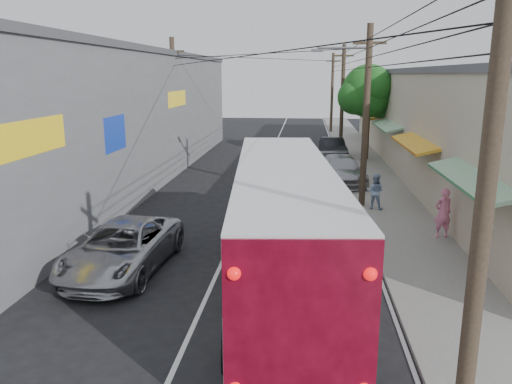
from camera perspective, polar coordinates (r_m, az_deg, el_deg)
ground at (r=11.32m, az=-8.86°, el=-18.38°), size 120.00×120.00×0.00m
sidewalk at (r=30.13m, az=13.03°, el=1.77°), size 3.00×80.00×0.12m
building_right at (r=32.52m, az=20.81°, el=7.59°), size 7.09×40.00×6.25m
building_left at (r=29.54m, az=-16.57°, el=8.39°), size 7.20×36.00×7.25m
utility_poles at (r=29.68m, az=6.80°, el=9.78°), size 11.80×45.28×8.00m
street_tree at (r=35.59m, az=12.82°, el=11.00°), size 4.40×4.00×6.60m
coach_bus at (r=14.02m, az=3.14°, el=-3.69°), size 3.68×12.37×3.51m
jeepney at (r=15.90m, az=-14.97°, el=-6.13°), size 2.80×5.51×1.49m
parked_suv at (r=27.85m, az=9.72°, el=2.46°), size 2.79×5.45×1.51m
parked_car_mid at (r=29.77m, az=7.93°, el=3.17°), size 2.20×4.45×1.46m
parked_car_far at (r=36.72m, az=8.79°, el=5.02°), size 1.96×4.46×1.43m
pedestrian_near at (r=19.24m, az=20.58°, el=-2.24°), size 0.77×0.61×1.83m
pedestrian_far at (r=22.47m, az=13.46°, el=0.07°), size 0.91×0.81×1.58m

